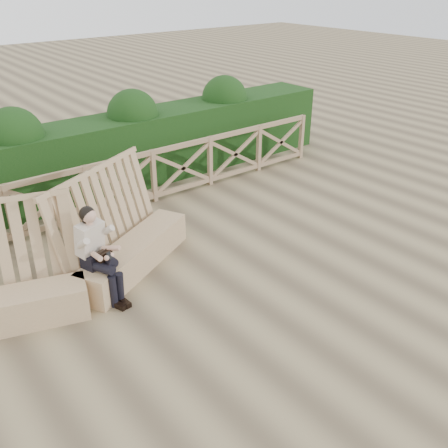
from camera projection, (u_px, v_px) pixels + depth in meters
ground at (235, 288)px, 7.52m from camera, size 60.00×60.00×0.00m
bench at (67, 269)px, 7.23m from camera, size 4.57×1.77×1.62m
woman at (97, 250)px, 7.02m from camera, size 0.49×0.86×1.41m
guardrail at (122, 184)px, 9.71m from camera, size 10.10×0.09×1.10m
hedge at (94, 158)px, 10.46m from camera, size 12.00×1.20×1.50m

